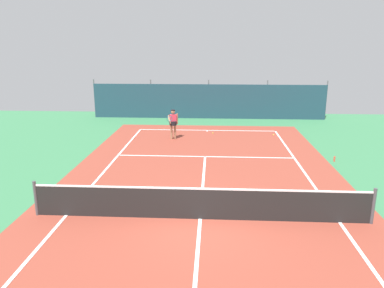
{
  "coord_description": "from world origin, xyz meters",
  "views": [
    {
      "loc": [
        0.34,
        -10.18,
        5.07
      ],
      "look_at": [
        -0.55,
        5.32,
        0.9
      ],
      "focal_mm": 34.74,
      "sensor_mm": 36.0,
      "label": 1
    }
  ],
  "objects_px": {
    "tennis_net": "(200,203)",
    "tennis_ball_midcourt": "(213,133)",
    "tennis_ball_by_sideline": "(165,197)",
    "tennis_player": "(173,122)",
    "water_bottle": "(334,159)",
    "tennis_ball_near_player": "(274,135)"
  },
  "relations": [
    {
      "from": "water_bottle",
      "to": "tennis_ball_by_sideline",
      "type": "bearing_deg",
      "value": -147.76
    },
    {
      "from": "tennis_ball_midcourt",
      "to": "tennis_ball_by_sideline",
      "type": "xyz_separation_m",
      "value": [
        -1.63,
        -9.56,
        0.0
      ]
    },
    {
      "from": "tennis_net",
      "to": "tennis_ball_midcourt",
      "type": "xyz_separation_m",
      "value": [
        0.35,
        11.11,
        -0.48
      ]
    },
    {
      "from": "tennis_ball_near_player",
      "to": "water_bottle",
      "type": "relative_size",
      "value": 0.28
    },
    {
      "from": "tennis_player",
      "to": "tennis_ball_midcourt",
      "type": "distance_m",
      "value": 2.79
    },
    {
      "from": "tennis_ball_by_sideline",
      "to": "tennis_net",
      "type": "bearing_deg",
      "value": -50.43
    },
    {
      "from": "tennis_ball_near_player",
      "to": "water_bottle",
      "type": "xyz_separation_m",
      "value": [
        1.95,
        -4.87,
        0.09
      ]
    },
    {
      "from": "tennis_player",
      "to": "tennis_ball_midcourt",
      "type": "height_order",
      "value": "tennis_player"
    },
    {
      "from": "tennis_net",
      "to": "tennis_ball_by_sideline",
      "type": "bearing_deg",
      "value": 129.57
    },
    {
      "from": "tennis_ball_midcourt",
      "to": "water_bottle",
      "type": "xyz_separation_m",
      "value": [
        5.45,
        -5.1,
        0.09
      ]
    },
    {
      "from": "tennis_player",
      "to": "water_bottle",
      "type": "distance_m",
      "value": 8.51
    },
    {
      "from": "tennis_net",
      "to": "tennis_ball_near_player",
      "type": "bearing_deg",
      "value": 70.52
    },
    {
      "from": "tennis_ball_by_sideline",
      "to": "water_bottle",
      "type": "height_order",
      "value": "water_bottle"
    },
    {
      "from": "tennis_net",
      "to": "tennis_player",
      "type": "height_order",
      "value": "tennis_player"
    },
    {
      "from": "tennis_player",
      "to": "tennis_ball_by_sideline",
      "type": "xyz_separation_m",
      "value": [
        0.56,
        -8.11,
        -0.93
      ]
    },
    {
      "from": "tennis_ball_near_player",
      "to": "water_bottle",
      "type": "distance_m",
      "value": 5.25
    },
    {
      "from": "water_bottle",
      "to": "tennis_ball_near_player",
      "type": "bearing_deg",
      "value": 111.77
    },
    {
      "from": "tennis_player",
      "to": "tennis_ball_midcourt",
      "type": "xyz_separation_m",
      "value": [
        2.19,
        1.45,
        -0.93
      ]
    },
    {
      "from": "tennis_net",
      "to": "tennis_ball_near_player",
      "type": "distance_m",
      "value": 11.55
    },
    {
      "from": "tennis_net",
      "to": "tennis_ball_by_sideline",
      "type": "distance_m",
      "value": 2.06
    },
    {
      "from": "tennis_ball_near_player",
      "to": "tennis_ball_by_sideline",
      "type": "distance_m",
      "value": 10.65
    },
    {
      "from": "tennis_net",
      "to": "water_bottle",
      "type": "xyz_separation_m",
      "value": [
        5.8,
        6.01,
        -0.39
      ]
    }
  ]
}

